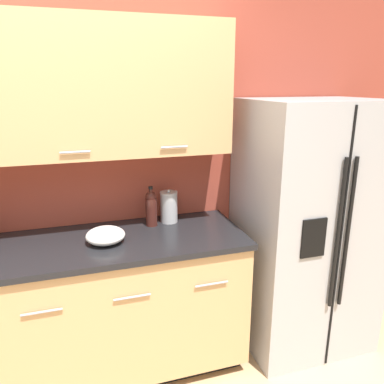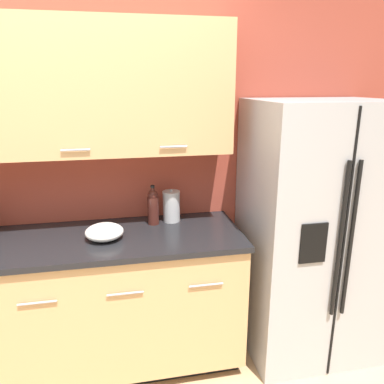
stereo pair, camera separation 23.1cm
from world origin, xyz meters
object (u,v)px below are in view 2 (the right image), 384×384
object	(u,v)px
refrigerator	(312,231)
wine_bottle	(153,206)
mixing_bowl	(104,232)
steel_canister	(171,206)

from	to	relation	value
refrigerator	wine_bottle	size ratio (longest dim) A/B	6.54
refrigerator	mixing_bowl	size ratio (longest dim) A/B	7.63
wine_bottle	steel_canister	size ratio (longest dim) A/B	1.18
refrigerator	mixing_bowl	distance (m)	1.36
refrigerator	wine_bottle	xyz separation A→B (m)	(-1.05, 0.19, 0.19)
steel_canister	wine_bottle	bearing A→B (deg)	-165.97
refrigerator	mixing_bowl	world-z (taller)	refrigerator
wine_bottle	steel_canister	world-z (taller)	wine_bottle
refrigerator	mixing_bowl	xyz separation A→B (m)	(-1.36, -0.00, 0.11)
wine_bottle	mixing_bowl	xyz separation A→B (m)	(-0.31, -0.19, -0.08)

